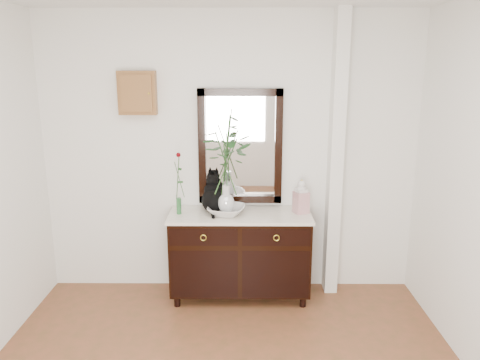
{
  "coord_description": "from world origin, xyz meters",
  "views": [
    {
      "loc": [
        0.13,
        -2.43,
        2.22
      ],
      "look_at": [
        0.1,
        1.63,
        1.2
      ],
      "focal_mm": 35.0,
      "sensor_mm": 36.0,
      "label": 1
    }
  ],
  "objects_px": {
    "cat": "(213,194)",
    "ginger_jar": "(301,196)",
    "sideboard": "(240,251)",
    "lotus_bowl": "(226,210)"
  },
  "relations": [
    {
      "from": "sideboard",
      "to": "lotus_bowl",
      "type": "relative_size",
      "value": 3.89
    },
    {
      "from": "lotus_bowl",
      "to": "ginger_jar",
      "type": "height_order",
      "value": "ginger_jar"
    },
    {
      "from": "lotus_bowl",
      "to": "ginger_jar",
      "type": "distance_m",
      "value": 0.71
    },
    {
      "from": "lotus_bowl",
      "to": "sideboard",
      "type": "bearing_deg",
      "value": 14.48
    },
    {
      "from": "cat",
      "to": "ginger_jar",
      "type": "height_order",
      "value": "cat"
    },
    {
      "from": "sideboard",
      "to": "cat",
      "type": "height_order",
      "value": "cat"
    },
    {
      "from": "lotus_bowl",
      "to": "cat",
      "type": "bearing_deg",
      "value": 140.8
    },
    {
      "from": "sideboard",
      "to": "ginger_jar",
      "type": "relative_size",
      "value": 4.1
    },
    {
      "from": "ginger_jar",
      "to": "sideboard",
      "type": "bearing_deg",
      "value": -176.82
    },
    {
      "from": "sideboard",
      "to": "lotus_bowl",
      "type": "bearing_deg",
      "value": -165.52
    }
  ]
}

